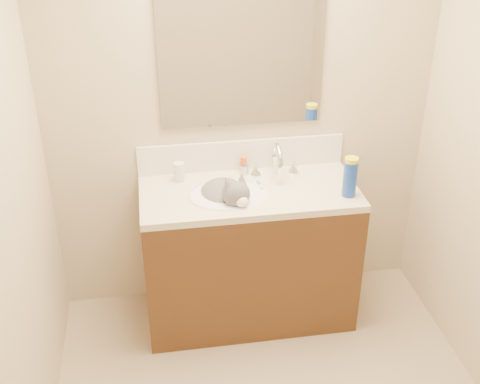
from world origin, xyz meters
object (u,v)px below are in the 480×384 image
object	(u,v)px
basin	(229,205)
cat	(226,198)
amber_bottle	(243,165)
vanity_cabinet	(249,257)
silver_jar	(245,169)
faucet	(277,163)
pill_bottle	(179,172)
spray_can	(350,179)

from	to	relation	value
basin	cat	xyz separation A→B (m)	(-0.01, 0.02, 0.04)
basin	amber_bottle	bearing A→B (deg)	63.43
basin	cat	world-z (taller)	cat
vanity_cabinet	cat	world-z (taller)	cat
silver_jar	faucet	bearing A→B (deg)	-19.11
silver_jar	basin	bearing A→B (deg)	-119.20
basin	pill_bottle	world-z (taller)	pill_bottle
basin	silver_jar	bearing A→B (deg)	60.80
basin	silver_jar	world-z (taller)	silver_jar
cat	pill_bottle	world-z (taller)	cat
faucet	basin	bearing A→B (deg)	-150.88
basin	silver_jar	size ratio (longest dim) A/B	8.14
pill_bottle	silver_jar	world-z (taller)	pill_bottle
cat	spray_can	size ratio (longest dim) A/B	2.12
vanity_cabinet	silver_jar	xyz separation A→B (m)	(0.01, 0.20, 0.48)
silver_jar	spray_can	size ratio (longest dim) A/B	0.27
vanity_cabinet	faucet	xyz separation A→B (m)	(0.18, 0.14, 0.54)
vanity_cabinet	amber_bottle	distance (m)	0.54
spray_can	faucet	bearing A→B (deg)	140.34
cat	amber_bottle	world-z (taller)	cat
basin	faucet	world-z (taller)	faucet
basin	spray_can	size ratio (longest dim) A/B	2.23
basin	faucet	bearing A→B (deg)	29.12
basin	silver_jar	distance (m)	0.28
amber_bottle	spray_can	xyz separation A→B (m)	(0.52, -0.36, 0.05)
basin	faucet	distance (m)	0.38
vanity_cabinet	amber_bottle	bearing A→B (deg)	89.22
faucet	cat	xyz separation A→B (m)	(-0.31, -0.15, -0.12)
vanity_cabinet	pill_bottle	size ratio (longest dim) A/B	10.99
faucet	silver_jar	size ratio (longest dim) A/B	5.06
vanity_cabinet	basin	world-z (taller)	basin
faucet	spray_can	xyz separation A→B (m)	(0.34, -0.28, 0.01)
faucet	amber_bottle	size ratio (longest dim) A/B	2.85
vanity_cabinet	spray_can	world-z (taller)	spray_can
cat	amber_bottle	xyz separation A→B (m)	(0.13, 0.23, 0.08)
basin	amber_bottle	distance (m)	0.30
basin	spray_can	world-z (taller)	spray_can
faucet	cat	world-z (taller)	faucet
basin	cat	size ratio (longest dim) A/B	1.05
pill_bottle	amber_bottle	bearing A→B (deg)	6.81
faucet	cat	bearing A→B (deg)	-154.54
vanity_cabinet	basin	size ratio (longest dim) A/B	2.67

